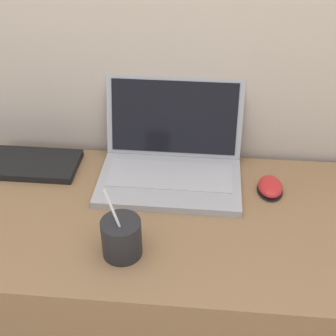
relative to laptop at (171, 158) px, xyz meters
name	(u,v)px	position (x,y,z in m)	size (l,w,h in m)	color
desk	(185,310)	(0.06, -0.18, -0.42)	(1.18, 0.56, 0.74)	#936D47
laptop	(171,158)	(0.00, 0.00, 0.00)	(0.39, 0.30, 0.24)	#ADADB2
drink_cup	(122,237)	(-0.08, -0.32, -0.01)	(0.09, 0.09, 0.18)	#232326
computer_mouse	(270,187)	(0.27, -0.05, -0.04)	(0.07, 0.10, 0.03)	black
external_keyboard	(9,163)	(-0.47, 0.00, -0.04)	(0.41, 0.15, 0.02)	black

